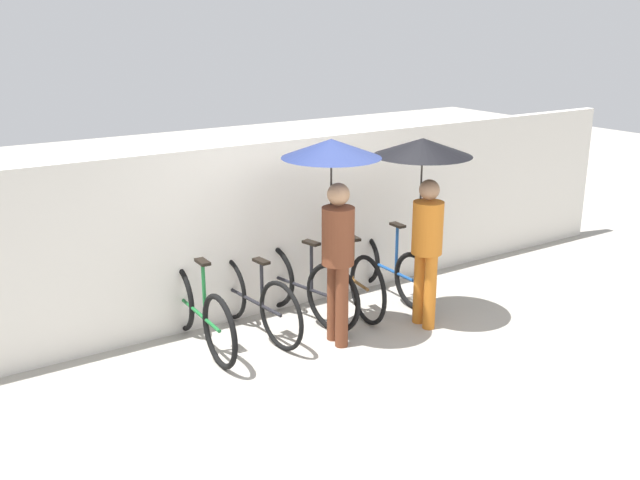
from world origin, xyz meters
name	(u,v)px	position (x,y,z in m)	size (l,w,h in m)	color
ground_plane	(387,373)	(0.00, 0.00, 0.00)	(30.00, 30.00, 0.00)	#9E998E
back_wall	(280,226)	(0.00, 1.93, 0.95)	(10.43, 0.12, 1.91)	silver
parked_bicycle_0	(198,311)	(-1.22, 1.48, 0.38)	(0.44, 1.73, 1.04)	black
parked_bicycle_1	(252,299)	(-0.61, 1.48, 0.37)	(0.44, 1.70, 1.03)	black
parked_bicycle_2	(300,285)	(0.00, 1.52, 0.39)	(0.53, 1.69, 1.00)	black
parked_bicycle_3	(345,273)	(0.61, 1.55, 0.39)	(0.44, 1.80, 1.03)	black
parked_bicycle_4	(387,267)	(1.22, 1.55, 0.35)	(0.44, 1.64, 1.08)	black
pedestrian_leading	(334,187)	(0.00, 0.88, 1.60)	(0.97, 0.97, 2.06)	brown
pedestrian_center	(424,179)	(1.01, 0.74, 1.58)	(1.02, 1.02, 1.99)	#C66B1E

